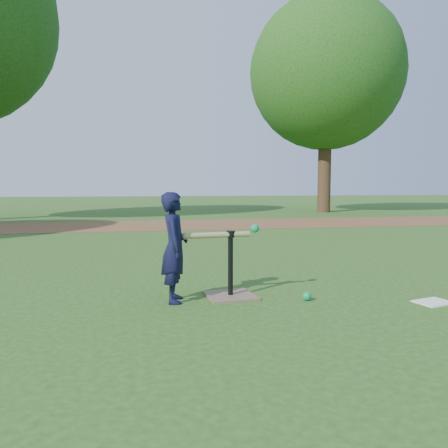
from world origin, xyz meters
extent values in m
plane|color=#285116|center=(0.00, 0.00, 0.00)|extent=(80.00, 80.00, 0.00)
cube|color=brown|center=(0.00, 7.50, 0.01)|extent=(24.00, 3.00, 0.01)
imported|color=black|center=(-0.36, -0.09, 0.48)|extent=(0.27, 0.38, 0.97)
sphere|color=#0D944D|center=(0.80, -0.30, 0.04)|extent=(0.08, 0.08, 0.08)
cube|color=white|center=(1.86, -0.59, 0.01)|extent=(0.35, 0.29, 0.01)
cube|color=#755F4A|center=(0.16, -0.03, 0.01)|extent=(0.47, 0.47, 0.02)
cylinder|color=black|center=(0.16, -0.03, 0.30)|extent=(0.05, 0.05, 0.55)
cylinder|color=black|center=(0.16, -0.03, 0.58)|extent=(0.08, 0.08, 0.06)
cylinder|color=tan|center=(0.04, -0.05, 0.58)|extent=(0.60, 0.11, 0.05)
sphere|color=tan|center=(-0.26, -0.09, 0.58)|extent=(0.06, 0.06, 0.06)
sphere|color=#0D944D|center=(0.39, -0.02, 0.63)|extent=(0.08, 0.08, 0.08)
cylinder|color=#382316|center=(6.50, 12.00, 1.71)|extent=(0.50, 0.50, 3.42)
sphere|color=#285B19|center=(6.50, 12.00, 5.30)|extent=(5.80, 5.80, 5.80)
camera|label=1|loc=(-0.68, -3.89, 1.02)|focal=35.00mm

